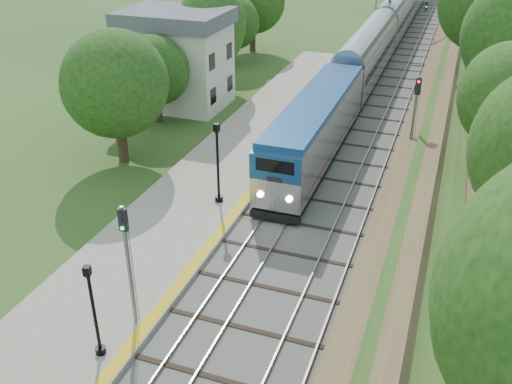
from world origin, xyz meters
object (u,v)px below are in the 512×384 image
(lamppost_mid, at_px, (95,316))
(lamppost_far, at_px, (218,168))
(station_building, at_px, (177,58))
(signal_farside, at_px, (414,115))
(signal_gantry, at_px, (412,9))
(signal_platform, at_px, (127,254))

(lamppost_mid, distance_m, lamppost_far, 13.08)
(station_building, distance_m, lamppost_far, 18.65)
(lamppost_mid, relative_size, lamppost_far, 0.86)
(station_building, distance_m, lamppost_mid, 30.55)
(signal_farside, bearing_deg, lamppost_far, -139.84)
(station_building, relative_size, signal_farside, 1.34)
(signal_gantry, xyz_separation_m, lamppost_mid, (-5.71, -53.53, -2.57))
(lamppost_far, bearing_deg, signal_platform, -85.78)
(signal_gantry, bearing_deg, lamppost_far, -98.68)
(lamppost_far, bearing_deg, lamppost_mid, -87.95)
(lamppost_mid, height_order, signal_platform, signal_platform)
(signal_gantry, xyz_separation_m, lamppost_far, (-6.18, -40.46, -2.27))
(station_building, bearing_deg, signal_gantry, 56.62)
(lamppost_mid, bearing_deg, signal_gantry, 83.91)
(lamppost_far, xyz_separation_m, signal_platform, (0.81, -10.94, 1.28))
(lamppost_far, bearing_deg, signal_farside, 40.16)
(signal_gantry, xyz_separation_m, signal_platform, (-5.37, -51.40, -0.99))
(station_building, relative_size, signal_gantry, 1.02)
(signal_platform, distance_m, signal_farside, 21.33)
(signal_platform, bearing_deg, signal_farside, 64.75)
(lamppost_mid, bearing_deg, lamppost_far, 92.05)
(lamppost_far, relative_size, signal_platform, 0.86)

